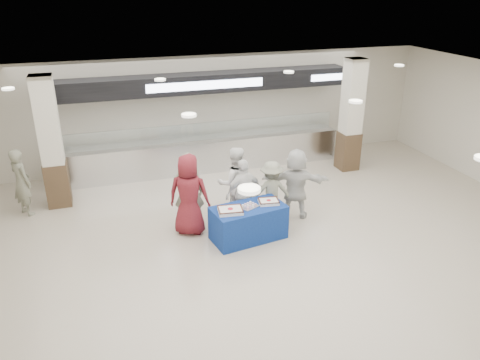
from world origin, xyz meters
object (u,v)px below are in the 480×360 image
object	(u,v)px
cupcake_tray	(249,205)
civilian_maroon	(189,195)
display_table	(248,223)
civilian_white	(296,184)
soldier_b	(271,191)
soldier_bg	(22,182)
chef_tall	(235,183)
soldier_a	(189,191)
sheet_cake_right	(269,201)
sheet_cake_left	(230,210)
chef_short	(244,193)

from	to	relation	value
cupcake_tray	civilian_maroon	xyz separation A→B (m)	(-1.15, 0.63, 0.13)
display_table	civilian_white	bearing A→B (deg)	16.01
display_table	soldier_b	xyz separation A→B (m)	(0.76, 0.64, 0.35)
soldier_bg	civilian_white	bearing A→B (deg)	-144.66
chef_tall	civilian_maroon	bearing A→B (deg)	23.41
cupcake_tray	soldier_a	xyz separation A→B (m)	(-1.11, 0.82, 0.12)
soldier_a	chef_tall	world-z (taller)	soldier_a
sheet_cake_right	soldier_a	bearing A→B (deg)	153.46
civilian_maroon	soldier_bg	size ratio (longest dim) A/B	1.12
sheet_cake_right	soldier_bg	xyz separation A→B (m)	(-5.14, 2.67, 0.02)
soldier_bg	soldier_a	bearing A→B (deg)	-153.52
sheet_cake_left	sheet_cake_right	distance (m)	0.92
sheet_cake_right	soldier_b	bearing A→B (deg)	64.00
cupcake_tray	soldier_bg	distance (m)	5.41
soldier_a	soldier_bg	xyz separation A→B (m)	(-3.57, 1.88, -0.09)
soldier_a	cupcake_tray	bearing A→B (deg)	154.68
sheet_cake_right	cupcake_tray	world-z (taller)	sheet_cake_right
sheet_cake_right	soldier_bg	bearing A→B (deg)	152.56
chef_short	sheet_cake_left	bearing A→B (deg)	40.59
sheet_cake_left	chef_tall	bearing A→B (deg)	68.77
civilian_white	soldier_b	bearing A→B (deg)	19.97
sheet_cake_right	civilian_maroon	distance (m)	1.71
cupcake_tray	soldier_b	bearing A→B (deg)	40.41
sheet_cake_right	civilian_white	distance (m)	1.07
civilian_maroon	soldier_b	xyz separation A→B (m)	(1.89, 0.00, -0.19)
display_table	chef_short	bearing A→B (deg)	71.37
display_table	sheet_cake_right	world-z (taller)	sheet_cake_right
sheet_cake_right	cupcake_tray	xyz separation A→B (m)	(-0.45, -0.04, -0.01)
soldier_a	soldier_b	distance (m)	1.87
soldier_a	chef_short	xyz separation A→B (m)	(1.20, -0.19, -0.12)
sheet_cake_right	chef_short	world-z (taller)	chef_short
soldier_a	chef_tall	xyz separation A→B (m)	(1.12, 0.23, -0.04)
chef_short	display_table	bearing A→B (deg)	66.65
display_table	soldier_a	xyz separation A→B (m)	(-1.10, 0.83, 0.53)
sheet_cake_right	soldier_a	xyz separation A→B (m)	(-1.57, 0.78, 0.11)
cupcake_tray	chef_short	distance (m)	0.64
display_table	civilian_maroon	size ratio (longest dim) A/B	0.85
sheet_cake_left	chef_tall	distance (m)	1.27
display_table	chef_tall	world-z (taller)	chef_tall
chef_tall	soldier_bg	bearing A→B (deg)	-15.92
soldier_bg	sheet_cake_left	bearing A→B (deg)	-159.46
soldier_a	sheet_cake_right	bearing A→B (deg)	164.45
display_table	soldier_b	distance (m)	1.05
chef_short	soldier_b	size ratio (longest dim) A/B	1.08
sheet_cake_left	sheet_cake_right	size ratio (longest dim) A/B	1.17
chef_tall	chef_short	size ratio (longest dim) A/B	1.10
civilian_maroon	chef_short	bearing A→B (deg)	-156.07
sheet_cake_left	civilian_white	world-z (taller)	civilian_white
sheet_cake_left	civilian_white	size ratio (longest dim) A/B	0.32
sheet_cake_left	soldier_bg	distance (m)	5.09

